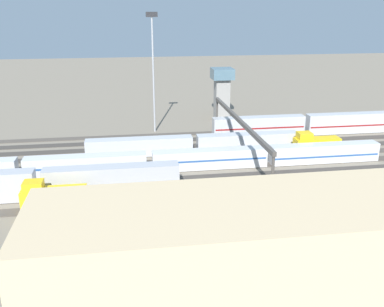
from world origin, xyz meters
name	(u,v)px	position (x,y,z in m)	size (l,w,h in m)	color
ground_plane	(211,160)	(0.00, 0.00, 0.00)	(400.00, 400.00, 0.00)	#756B5B
track_bed_0	(196,134)	(0.00, -20.00, 0.06)	(140.00, 2.80, 0.12)	#4C443D
track_bed_1	(199,139)	(0.00, -15.00, 0.06)	(140.00, 2.80, 0.12)	#3D3833
track_bed_2	(203,145)	(0.00, -10.00, 0.06)	(140.00, 2.80, 0.12)	#3D3833
track_bed_3	(207,152)	(0.00, -5.00, 0.06)	(140.00, 2.80, 0.12)	#3D3833
track_bed_4	(211,159)	(0.00, 0.00, 0.06)	(140.00, 2.80, 0.12)	#4C443D
track_bed_5	(216,167)	(0.00, 5.00, 0.06)	(140.00, 2.80, 0.12)	#4C443D
track_bed_6	(221,177)	(0.00, 10.00, 0.06)	(140.00, 2.80, 0.12)	#3D3833
track_bed_7	(227,187)	(0.00, 15.00, 0.06)	(140.00, 2.80, 0.12)	#4C443D
track_bed_8	(234,198)	(0.00, 20.00, 0.06)	(140.00, 2.80, 0.12)	#4C443D
train_on_track_8	(53,198)	(29.51, 20.00, 2.16)	(10.00, 3.00, 5.00)	gold
train_on_track_4	(315,145)	(-23.22, 0.00, 2.16)	(10.00, 3.00, 5.00)	gold
train_on_track_1	(305,125)	(-27.01, -15.00, 2.60)	(47.20, 3.06, 5.00)	#B7BABF
train_on_track_3	(195,144)	(2.78, -5.00, 2.02)	(47.20, 3.00, 3.80)	#B7BABF
train_on_track_7	(39,184)	(32.40, 15.00, 2.62)	(47.20, 3.00, 5.00)	#A8AAB2
train_on_track_5	(149,162)	(13.36, 5.00, 2.02)	(95.60, 3.06, 3.80)	silver
light_mast_0	(153,59)	(10.23, -23.73, 18.66)	(2.80, 0.70, 29.66)	#9EA0A5
signal_gantry	(239,123)	(-5.82, 0.00, 7.80)	(0.70, 45.00, 8.80)	#4C4742
maintenance_shed	(290,256)	(1.21, 48.33, 6.37)	(52.85, 14.00, 12.75)	tan
control_tower	(222,89)	(-10.00, -35.45, 8.35)	(6.00, 6.00, 14.36)	gray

